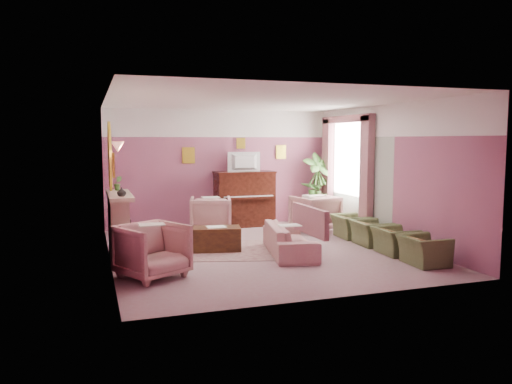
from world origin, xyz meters
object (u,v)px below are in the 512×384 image
object	(u,v)px
floral_armchair_front	(152,248)
olive_chair_b	(395,237)
coffee_table	(214,239)
olive_chair_a	(424,246)
floral_armchair_right	(315,211)
sofa	(290,234)
olive_chair_d	(351,222)
piano	(244,199)
olive_chair_c	(371,229)
floral_armchair_left	(211,213)
television	(245,160)
side_table	(312,209)

from	to	relation	value
floral_armchair_front	olive_chair_b	size ratio (longest dim) A/B	1.22
coffee_table	olive_chair_a	distance (m)	3.76
floral_armchair_right	sofa	bearing A→B (deg)	-126.47
sofa	olive_chair_d	xyz separation A→B (m)	(1.82, 1.00, -0.05)
piano	olive_chair_c	distance (m)	3.41
olive_chair_d	floral_armchair_left	bearing A→B (deg)	152.69
floral_armchair_right	floral_armchair_front	size ratio (longest dim) A/B	1.00
piano	olive_chair_c	world-z (taller)	piano
television	floral_armchair_front	distance (m)	4.84
floral_armchair_left	olive_chair_c	size ratio (longest dim) A/B	1.22
floral_armchair_front	sofa	bearing A→B (deg)	17.36
piano	olive_chair_a	world-z (taller)	piano
floral_armchair_front	olive_chair_d	world-z (taller)	floral_armchair_front
television	olive_chair_a	xyz separation A→B (m)	(1.72, -4.52, -1.27)
coffee_table	side_table	xyz separation A→B (m)	(3.11, 2.31, 0.12)
olive_chair_c	side_table	xyz separation A→B (m)	(0.03, 2.81, 0.02)
sofa	floral_armchair_right	bearing A→B (deg)	53.53
floral_armchair_front	olive_chair_b	world-z (taller)	floral_armchair_front
piano	olive_chair_d	world-z (taller)	piano
olive_chair_c	side_table	distance (m)	2.82
olive_chair_b	floral_armchair_left	bearing A→B (deg)	131.82
olive_chair_c	side_table	world-z (taller)	side_table
sofa	floral_armchair_right	size ratio (longest dim) A/B	2.02
coffee_table	olive_chair_a	xyz separation A→B (m)	(3.08, -2.14, 0.10)
olive_chair_b	side_table	bearing A→B (deg)	89.56
coffee_table	olive_chair_a	bearing A→B (deg)	-34.81
olive_chair_d	side_table	distance (m)	2.00
sofa	olive_chair_d	size ratio (longest dim) A/B	2.46
sofa	floral_armchair_right	xyz separation A→B (m)	(1.42, 1.92, 0.08)
floral_armchair_front	olive_chair_b	distance (m)	4.41
sofa	olive_chair_c	world-z (taller)	sofa
olive_chair_a	olive_chair_b	size ratio (longest dim) A/B	1.00
coffee_table	sofa	xyz separation A→B (m)	(1.26, -0.69, 0.15)
sofa	olive_chair_a	world-z (taller)	sofa
floral_armchair_left	olive_chair_b	distance (m)	4.09
television	coffee_table	bearing A→B (deg)	-119.80
sofa	olive_chair_d	distance (m)	2.08
sofa	olive_chair_b	bearing A→B (deg)	-19.29
floral_armchair_right	olive_chair_d	distance (m)	1.01
floral_armchair_left	side_table	distance (m)	2.82
olive_chair_a	olive_chair_d	distance (m)	2.46
floral_armchair_left	olive_chair_d	world-z (taller)	floral_armchair_left
olive_chair_c	side_table	size ratio (longest dim) A/B	1.08
floral_armchair_right	olive_chair_b	bearing A→B (deg)	-81.01
coffee_table	floral_armchair_front	xyz separation A→B (m)	(-1.32, -1.49, 0.23)
olive_chair_b	floral_armchair_right	bearing A→B (deg)	98.99
television	piano	bearing A→B (deg)	90.00
floral_armchair_right	coffee_table	bearing A→B (deg)	-155.29
olive_chair_b	olive_chair_c	xyz separation A→B (m)	(0.00, 0.82, 0.00)
olive_chair_d	olive_chair_c	bearing A→B (deg)	-90.00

